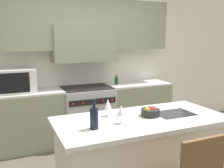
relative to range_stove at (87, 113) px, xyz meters
The scene contains 10 objects.
back_cabinetry 1.15m from the range_stove, 90.00° to the left, with size 10.00×0.46×2.70m.
back_counter 0.02m from the range_stove, 90.00° to the left, with size 3.15×0.62×0.93m.
range_stove is the anchor object (origin of this frame).
microwave 1.27m from the range_stove, behind, with size 0.54×0.43×0.36m.
kitchen_island 1.78m from the range_stove, 87.96° to the right, with size 1.86×0.87×0.90m.
wine_bottle 2.03m from the range_stove, 105.34° to the right, with size 0.08×0.08×0.29m.
wine_glass_near 1.94m from the range_stove, 96.85° to the right, with size 0.08×0.08×0.19m.
wine_glass_far 1.69m from the range_stove, 99.00° to the right, with size 0.08×0.08×0.19m.
fruit_bowl 1.82m from the range_stove, 83.94° to the right, with size 0.21×0.21×0.11m.
oil_bottle_on_counter 0.81m from the range_stove, ahead, with size 0.07×0.07×0.16m.
Camera 1 is at (-1.25, -2.35, 1.73)m, focal length 40.00 mm.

